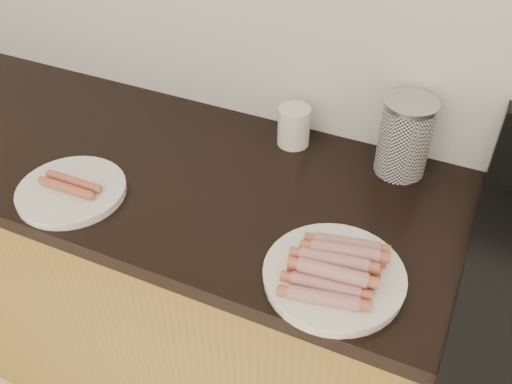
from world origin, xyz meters
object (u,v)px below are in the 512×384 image
at_px(canister, 405,137).
at_px(side_plate, 72,191).
at_px(main_plate, 334,277).
at_px(mug, 294,126).

bearing_deg(canister, side_plate, -148.79).
distance_m(main_plate, canister, 0.42).
bearing_deg(side_plate, mug, 45.98).
relative_size(main_plate, mug, 2.67).
relative_size(main_plate, side_plate, 1.10).
height_order(main_plate, mug, mug).
distance_m(main_plate, side_plate, 0.64).
xyz_separation_m(side_plate, canister, (0.67, 0.41, 0.09)).
bearing_deg(main_plate, side_plate, 179.89).
bearing_deg(main_plate, mug, 121.22).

